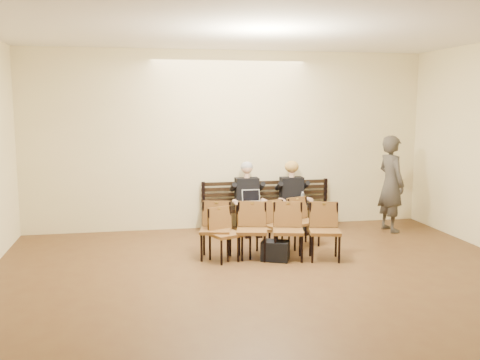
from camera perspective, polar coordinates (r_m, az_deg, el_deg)
The scene contains 11 objects.
ground at distance 6.23m, azimuth 6.97°, elevation -15.18°, with size 10.00×10.00×0.00m, color brown.
room_walls at distance 6.48m, azimuth 5.21°, elevation 8.78°, with size 8.02×10.01×3.51m.
bench at distance 10.63m, azimuth 3.00°, elevation -4.04°, with size 2.60×0.90×0.45m, color black.
seated_man at distance 10.34m, azimuth 0.85°, elevation -1.87°, with size 0.56×0.77×1.34m, color black, non-canonical shape.
seated_woman at distance 10.56m, azimuth 5.67°, elevation -1.88°, with size 0.55×0.76×1.27m, color black, non-canonical shape.
laptop at distance 10.16m, azimuth 1.35°, elevation -2.57°, with size 0.35×0.28×0.25m, color #B9BABE.
water_bottle at distance 10.35m, azimuth 6.69°, elevation -2.56°, with size 0.06×0.06×0.21m, color silver.
bag at distance 8.54m, azimuth 3.78°, elevation -7.54°, with size 0.43×0.29×0.31m, color black.
passerby at distance 10.72m, azimuth 15.84°, elevation 0.36°, with size 0.78×0.51×2.15m, color #3B3630.
chair_row_front at distance 8.54m, azimuth 3.21°, elevation -5.48°, with size 2.21×0.50×0.91m, color brown.
chair_row_back at distance 8.90m, azimuth 2.90°, elevation -5.13°, with size 2.05×0.46×0.84m, color brown.
Camera 1 is at (-1.79, -5.44, 2.45)m, focal length 40.00 mm.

